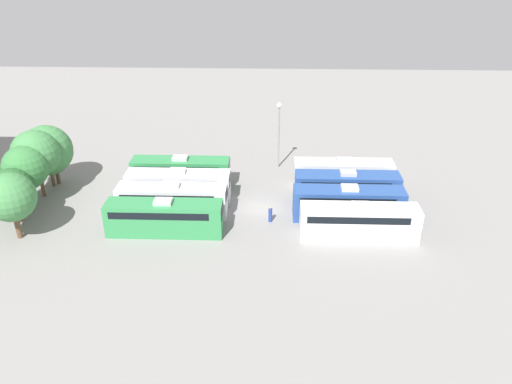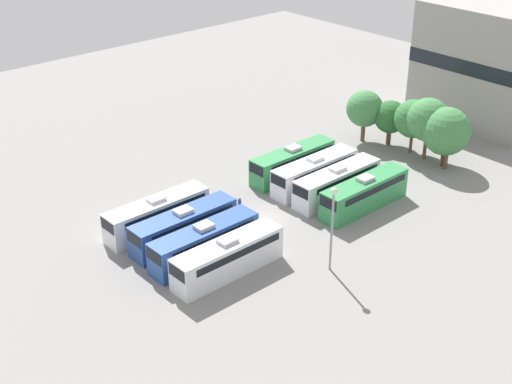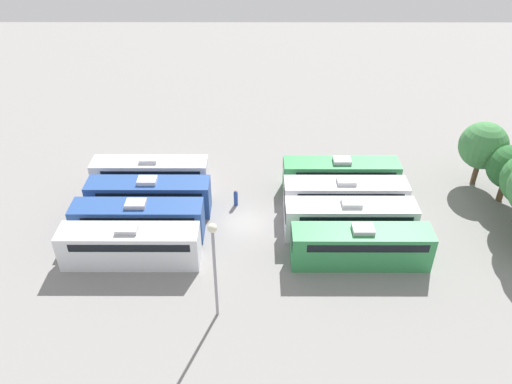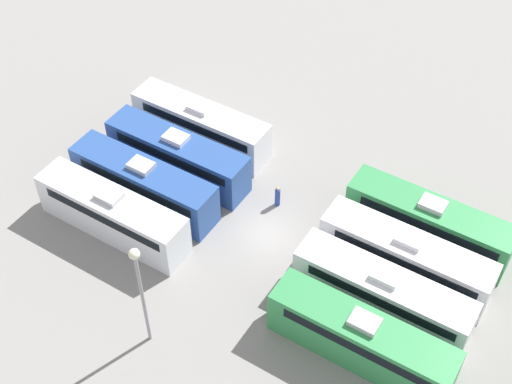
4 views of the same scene
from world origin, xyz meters
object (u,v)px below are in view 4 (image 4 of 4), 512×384
Objects in this scene: bus_7 at (362,338)px; worker_person at (278,197)px; bus_1 at (178,155)px; bus_5 at (406,256)px; light_pole at (140,281)px; bus_4 at (429,221)px; bus_6 at (383,293)px; bus_0 at (201,124)px; bus_2 at (144,183)px; bus_3 at (113,213)px.

worker_person is at bearing -127.63° from bus_7.
bus_1 is 1.00× the size of bus_5.
light_pole is at bearing -41.09° from bus_5.
light_pole is (5.31, -10.62, 3.64)m from bus_7.
bus_4 is at bearing -179.02° from bus_7.
bus_1 is 1.00× the size of bus_6.
bus_2 is at bearing 1.76° from bus_0.
bus_2 and bus_7 have the same top height.
bus_7 is 12.43m from worker_person.
bus_6 and bus_7 have the same top height.
light_pole is (8.69, -10.31, 3.64)m from bus_6.
light_pole is at bearing 39.02° from bus_2.
bus_0 is 10.10m from bus_3.
bus_5 is (3.38, -0.09, 0.00)m from bus_4.
bus_2 is 17.60m from bus_5.
worker_person is at bearing -113.79° from bus_6.
bus_1 is 1.00× the size of bus_7.
bus_0 and bus_7 have the same top height.
bus_5 is 9.65m from worker_person.
bus_2 is 1.00× the size of bus_4.
bus_3 is at bearing -90.02° from bus_7.
worker_person is (-0.99, -9.55, -0.93)m from bus_5.
bus_7 is at bearing 69.04° from bus_1.
bus_0 and bus_1 have the same top height.
worker_person is at bearing 97.37° from bus_1.
bus_2 is at bearing -89.46° from bus_6.
bus_0 is at bearing -90.49° from bus_4.
bus_2 is 6.50× the size of worker_person.
bus_0 is 1.00× the size of bus_4.
bus_1 is 7.55m from worker_person.
bus_2 is 1.35× the size of light_pole.
worker_person is (-0.96, 7.43, -0.93)m from bus_1.
bus_4 is at bearing 103.89° from worker_person.
bus_2 is 17.22m from bus_6.
bus_7 is 12.42m from light_pole.
bus_4 is at bearing 178.73° from bus_6.
bus_0 and bus_6 have the same top height.
bus_3 is (6.60, -0.29, 0.00)m from bus_1.
bus_7 is (9.95, 0.17, 0.00)m from bus_4.
bus_0 is 18.68m from bus_6.
bus_3 is 10.85m from worker_person.
bus_5 is at bearing 138.91° from light_pole.
worker_person is at bearing 72.27° from bus_0.
bus_2 and bus_3 have the same top height.
bus_0 and bus_2 have the same top height.
bus_6 is at bearing 79.21° from bus_1.
bus_7 is at bearing 52.37° from worker_person.
bus_0 is 17.36m from light_pole.
bus_3 is at bearing -69.18° from bus_5.
bus_4 is at bearing 145.59° from light_pole.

